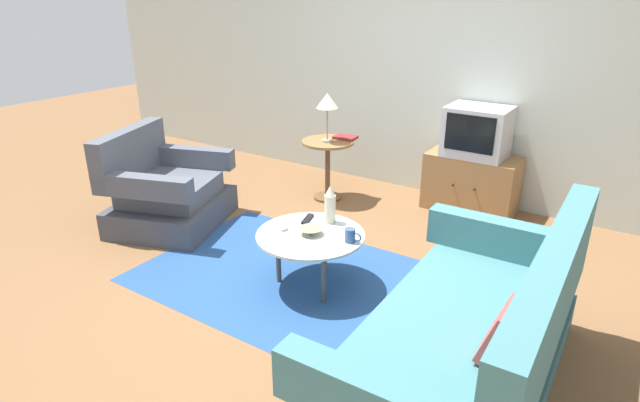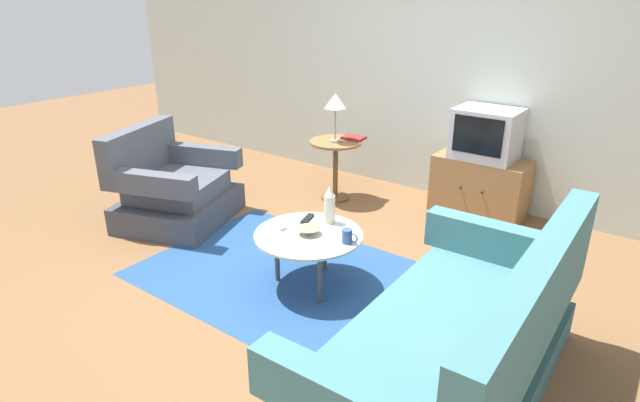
{
  "view_description": "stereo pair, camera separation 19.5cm",
  "coord_description": "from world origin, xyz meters",
  "px_view_note": "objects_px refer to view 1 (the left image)",
  "views": [
    {
      "loc": [
        1.99,
        -2.77,
        2.0
      ],
      "look_at": [
        0.03,
        0.2,
        0.55
      ],
      "focal_mm": 29.45,
      "sensor_mm": 36.0,
      "label": 1
    },
    {
      "loc": [
        2.15,
        -2.65,
        2.0
      ],
      "look_at": [
        0.03,
        0.2,
        0.55
      ],
      "focal_mm": 29.45,
      "sensor_mm": 36.0,
      "label": 2
    }
  ],
  "objects_px": {
    "table_lamp": "(327,102)",
    "tv_remote_dark": "(308,219)",
    "couch": "(467,345)",
    "tv_remote_silver": "(278,226)",
    "book": "(345,137)",
    "side_table": "(328,157)",
    "television": "(477,131)",
    "coffee_table": "(310,238)",
    "vase": "(330,205)",
    "mug": "(351,236)",
    "tv_stand": "(471,183)",
    "armchair": "(165,193)",
    "bowl": "(310,231)"
  },
  "relations": [
    {
      "from": "coffee_table",
      "to": "table_lamp",
      "type": "relative_size",
      "value": 1.62
    },
    {
      "from": "television",
      "to": "book",
      "type": "bearing_deg",
      "value": -163.51
    },
    {
      "from": "coffee_table",
      "to": "bowl",
      "type": "height_order",
      "value": "bowl"
    },
    {
      "from": "armchair",
      "to": "bowl",
      "type": "bearing_deg",
      "value": 64.91
    },
    {
      "from": "coffee_table",
      "to": "couch",
      "type": "bearing_deg",
      "value": -19.58
    },
    {
      "from": "side_table",
      "to": "mug",
      "type": "relative_size",
      "value": 4.94
    },
    {
      "from": "couch",
      "to": "television",
      "type": "relative_size",
      "value": 3.37
    },
    {
      "from": "coffee_table",
      "to": "television",
      "type": "height_order",
      "value": "television"
    },
    {
      "from": "side_table",
      "to": "television",
      "type": "relative_size",
      "value": 1.1
    },
    {
      "from": "vase",
      "to": "tv_remote_silver",
      "type": "xyz_separation_m",
      "value": [
        -0.26,
        -0.28,
        -0.13
      ]
    },
    {
      "from": "armchair",
      "to": "side_table",
      "type": "xyz_separation_m",
      "value": [
        0.89,
        1.31,
        0.15
      ]
    },
    {
      "from": "side_table",
      "to": "television",
      "type": "xyz_separation_m",
      "value": [
        1.3,
        0.51,
        0.34
      ]
    },
    {
      "from": "tv_stand",
      "to": "vase",
      "type": "height_order",
      "value": "vase"
    },
    {
      "from": "television",
      "to": "bowl",
      "type": "relative_size",
      "value": 3.33
    },
    {
      "from": "book",
      "to": "table_lamp",
      "type": "bearing_deg",
      "value": -122.03
    },
    {
      "from": "side_table",
      "to": "bowl",
      "type": "xyz_separation_m",
      "value": [
        0.81,
        -1.49,
        -0.01
      ]
    },
    {
      "from": "side_table",
      "to": "armchair",
      "type": "bearing_deg",
      "value": -124.02
    },
    {
      "from": "tv_remote_silver",
      "to": "book",
      "type": "relative_size",
      "value": 0.75
    },
    {
      "from": "couch",
      "to": "vase",
      "type": "height_order",
      "value": "couch"
    },
    {
      "from": "bowl",
      "to": "tv_stand",
      "type": "bearing_deg",
      "value": 76.31
    },
    {
      "from": "book",
      "to": "armchair",
      "type": "bearing_deg",
      "value": -128.44
    },
    {
      "from": "television",
      "to": "bowl",
      "type": "distance_m",
      "value": 2.09
    },
    {
      "from": "table_lamp",
      "to": "tv_remote_dark",
      "type": "height_order",
      "value": "table_lamp"
    },
    {
      "from": "side_table",
      "to": "table_lamp",
      "type": "xyz_separation_m",
      "value": [
        0.01,
        -0.03,
        0.55
      ]
    },
    {
      "from": "couch",
      "to": "television",
      "type": "bearing_deg",
      "value": 16.78
    },
    {
      "from": "tv_stand",
      "to": "television",
      "type": "relative_size",
      "value": 1.53
    },
    {
      "from": "couch",
      "to": "tv_remote_silver",
      "type": "bearing_deg",
      "value": 73.69
    },
    {
      "from": "bowl",
      "to": "book",
      "type": "relative_size",
      "value": 0.73
    },
    {
      "from": "couch",
      "to": "table_lamp",
      "type": "distance_m",
      "value": 2.91
    },
    {
      "from": "coffee_table",
      "to": "television",
      "type": "distance_m",
      "value": 2.09
    },
    {
      "from": "coffee_table",
      "to": "tv_stand",
      "type": "height_order",
      "value": "tv_stand"
    },
    {
      "from": "bowl",
      "to": "book",
      "type": "distance_m",
      "value": 1.8
    },
    {
      "from": "vase",
      "to": "tv_remote_dark",
      "type": "height_order",
      "value": "vase"
    },
    {
      "from": "armchair",
      "to": "vase",
      "type": "distance_m",
      "value": 1.72
    },
    {
      "from": "armchair",
      "to": "tv_stand",
      "type": "height_order",
      "value": "armchair"
    },
    {
      "from": "side_table",
      "to": "table_lamp",
      "type": "relative_size",
      "value": 1.29
    },
    {
      "from": "vase",
      "to": "tv_remote_silver",
      "type": "relative_size",
      "value": 1.67
    },
    {
      "from": "coffee_table",
      "to": "tv_stand",
      "type": "xyz_separation_m",
      "value": [
        0.49,
        1.99,
        -0.1
      ]
    },
    {
      "from": "couch",
      "to": "mug",
      "type": "xyz_separation_m",
      "value": [
        -0.99,
        0.5,
        0.15
      ]
    },
    {
      "from": "couch",
      "to": "tv_remote_silver",
      "type": "relative_size",
      "value": 10.9
    },
    {
      "from": "table_lamp",
      "to": "tv_remote_silver",
      "type": "bearing_deg",
      "value": -69.83
    },
    {
      "from": "side_table",
      "to": "mug",
      "type": "distance_m",
      "value": 1.81
    },
    {
      "from": "coffee_table",
      "to": "book",
      "type": "relative_size",
      "value": 3.37
    },
    {
      "from": "tv_remote_dark",
      "to": "armchair",
      "type": "bearing_deg",
      "value": 74.3
    },
    {
      "from": "table_lamp",
      "to": "tv_remote_dark",
      "type": "bearing_deg",
      "value": -62.96
    },
    {
      "from": "armchair",
      "to": "coffee_table",
      "type": "distance_m",
      "value": 1.7
    },
    {
      "from": "bowl",
      "to": "tv_remote_silver",
      "type": "distance_m",
      "value": 0.26
    },
    {
      "from": "television",
      "to": "mug",
      "type": "relative_size",
      "value": 4.5
    },
    {
      "from": "tv_stand",
      "to": "bowl",
      "type": "xyz_separation_m",
      "value": [
        -0.49,
        -1.99,
        0.16
      ]
    },
    {
      "from": "tv_remote_dark",
      "to": "bowl",
      "type": "bearing_deg",
      "value": -156.37
    }
  ]
}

